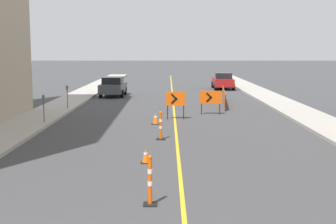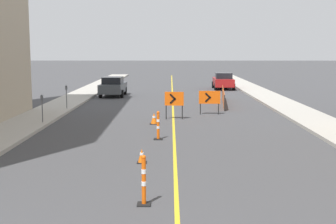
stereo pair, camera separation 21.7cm
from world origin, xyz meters
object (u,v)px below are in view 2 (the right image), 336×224
at_px(traffic_cone_second, 142,156).
at_px(parked_car_curb_mid, 223,81).
at_px(arrow_barricade_secondary, 210,98).
at_px(traffic_cone_third, 154,119).
at_px(parked_car_curb_near, 113,86).
at_px(parking_meter_near_curb, 42,103).
at_px(parking_meter_far_curb, 66,92).
at_px(delineator_post_front, 144,183).
at_px(arrow_barricade_primary, 174,100).
at_px(delineator_post_rear, 158,127).

height_order(traffic_cone_second, parked_car_curb_mid, parked_car_curb_mid).
height_order(arrow_barricade_secondary, parked_car_curb_mid, parked_car_curb_mid).
relative_size(traffic_cone_third, parked_car_curb_near, 0.13).
height_order(traffic_cone_second, parking_meter_near_curb, parking_meter_near_curb).
xyz_separation_m(traffic_cone_second, parking_meter_far_curb, (-5.53, 13.47, 0.93)).
height_order(delineator_post_front, parking_meter_far_curb, parking_meter_far_curb).
xyz_separation_m(traffic_cone_third, arrow_barricade_primary, (1.05, 1.69, 0.78)).
distance_m(delineator_post_front, arrow_barricade_secondary, 16.48).
bearing_deg(parked_car_curb_near, arrow_barricade_secondary, -55.31).
bearing_deg(traffic_cone_second, delineator_post_front, -85.80).
distance_m(arrow_barricade_secondary, parking_meter_near_curb, 9.68).
relative_size(traffic_cone_third, arrow_barricade_secondary, 0.42).
xyz_separation_m(arrow_barricade_secondary, parking_meter_near_curb, (-8.82, -3.99, 0.17)).
bearing_deg(arrow_barricade_primary, parked_car_curb_near, 116.20).
xyz_separation_m(traffic_cone_second, delineator_post_rear, (0.45, 4.17, 0.29)).
bearing_deg(parked_car_curb_mid, parked_car_curb_near, -143.62).
height_order(traffic_cone_second, delineator_post_rear, delineator_post_rear).
relative_size(arrow_barricade_primary, parking_meter_far_curb, 1.05).
bearing_deg(parking_meter_near_curb, arrow_barricade_primary, 17.37).
distance_m(delineator_post_rear, arrow_barricade_primary, 5.88).
relative_size(traffic_cone_third, parking_meter_near_curb, 0.41).
relative_size(traffic_cone_third, delineator_post_front, 0.46).
bearing_deg(arrow_barricade_primary, traffic_cone_third, -117.01).
distance_m(delineator_post_front, arrow_barricade_primary, 14.35).
height_order(traffic_cone_second, arrow_barricade_primary, arrow_barricade_primary).
bearing_deg(arrow_barricade_primary, parking_meter_far_curb, 157.55).
distance_m(delineator_post_rear, parking_meter_far_curb, 11.08).
xyz_separation_m(delineator_post_front, parking_meter_near_curb, (-5.85, 12.21, 0.60)).
height_order(delineator_post_rear, arrow_barricade_secondary, arrow_barricade_secondary).
xyz_separation_m(arrow_barricade_primary, parking_meter_near_curb, (-6.71, -2.10, 0.08)).
bearing_deg(delineator_post_front, arrow_barricade_primary, 86.55).
xyz_separation_m(traffic_cone_third, parking_meter_far_curb, (-5.66, 5.17, 0.89)).
bearing_deg(arrow_barricade_secondary, delineator_post_rear, -106.99).
bearing_deg(traffic_cone_second, parking_meter_far_curb, 112.32).
bearing_deg(traffic_cone_second, delineator_post_rear, 83.85).
relative_size(delineator_post_rear, parking_meter_far_curb, 0.85).
bearing_deg(parked_car_curb_near, traffic_cone_second, -79.01).
xyz_separation_m(delineator_post_rear, arrow_barricade_secondary, (2.83, 7.71, 0.44)).
bearing_deg(parking_meter_far_curb, delineator_post_rear, -57.25).
xyz_separation_m(delineator_post_front, parked_car_curb_mid, (5.74, 33.79, 0.24)).
xyz_separation_m(arrow_barricade_secondary, parking_meter_far_curb, (-8.82, 1.59, 0.20)).
bearing_deg(delineator_post_front, traffic_cone_second, 94.20).
relative_size(arrow_barricade_secondary, parked_car_curb_near, 0.32).
distance_m(traffic_cone_third, delineator_post_rear, 4.15).
height_order(delineator_post_rear, parking_meter_near_curb, parking_meter_near_curb).
distance_m(traffic_cone_second, delineator_post_rear, 4.21).
relative_size(traffic_cone_second, arrow_barricade_primary, 0.33).
height_order(delineator_post_rear, arrow_barricade_primary, arrow_barricade_primary).
bearing_deg(delineator_post_rear, parking_meter_near_curb, 148.16).
bearing_deg(traffic_cone_second, parking_meter_near_curb, 125.04).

